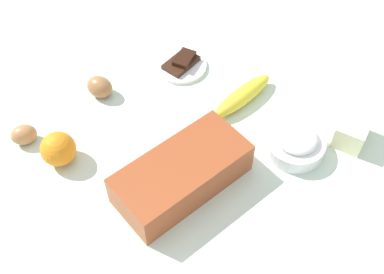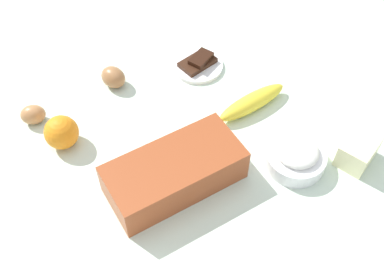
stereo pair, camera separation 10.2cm
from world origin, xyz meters
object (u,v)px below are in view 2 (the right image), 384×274
object	(u,v)px
egg_near_butter	(113,77)
egg_beside_bowl	(33,115)
butter_block	(358,151)
loaf_pan	(175,172)
flour_bowl	(296,156)
banana	(251,101)
chocolate_plate	(198,64)
orange_fruit	(61,132)

from	to	relation	value
egg_near_butter	egg_beside_bowl	xyz separation A→B (m)	(-0.21, 0.02, -0.00)
egg_near_butter	butter_block	bearing A→B (deg)	-63.21
loaf_pan	egg_beside_bowl	size ratio (longest dim) A/B	5.22
flour_bowl	egg_beside_bowl	distance (m)	0.60
banana	egg_near_butter	bearing A→B (deg)	126.71
chocolate_plate	egg_beside_bowl	bearing A→B (deg)	165.15
orange_fruit	egg_near_butter	bearing A→B (deg)	22.78
orange_fruit	butter_block	world-z (taller)	orange_fruit
loaf_pan	egg_beside_bowl	distance (m)	0.37
egg_beside_bowl	chocolate_plate	size ratio (longest dim) A/B	0.44
butter_block	egg_near_butter	size ratio (longest dim) A/B	1.38
egg_beside_bowl	chocolate_plate	xyz separation A→B (m)	(0.41, -0.11, -0.01)
loaf_pan	butter_block	bearing A→B (deg)	-21.80
loaf_pan	egg_near_butter	distance (m)	0.33
flour_bowl	chocolate_plate	xyz separation A→B (m)	(0.04, 0.37, -0.02)
loaf_pan	egg_beside_bowl	world-z (taller)	loaf_pan
chocolate_plate	butter_block	bearing A→B (deg)	-81.24
banana	butter_block	distance (m)	0.27
egg_near_butter	egg_beside_bowl	size ratio (longest dim) A/B	1.14
orange_fruit	egg_beside_bowl	distance (m)	0.10
butter_block	egg_beside_bowl	distance (m)	0.73
loaf_pan	orange_fruit	distance (m)	0.27
flour_bowl	egg_near_butter	world-z (taller)	flour_bowl
banana	orange_fruit	bearing A→B (deg)	153.90
egg_beside_bowl	loaf_pan	bearing A→B (deg)	-68.11
flour_bowl	orange_fruit	size ratio (longest dim) A/B	1.71
flour_bowl	banana	world-z (taller)	flour_bowl
banana	loaf_pan	bearing A→B (deg)	-169.49
banana	chocolate_plate	bearing A→B (deg)	91.19
loaf_pan	chocolate_plate	world-z (taller)	loaf_pan
egg_beside_bowl	chocolate_plate	world-z (taller)	egg_beside_bowl
egg_beside_bowl	flour_bowl	bearing A→B (deg)	-52.32
butter_block	egg_near_butter	xyz separation A→B (m)	(-0.27, 0.53, -0.00)
banana	orange_fruit	distance (m)	0.44
orange_fruit	banana	bearing A→B (deg)	-26.10
egg_beside_bowl	chocolate_plate	bearing A→B (deg)	-14.85
egg_near_butter	chocolate_plate	xyz separation A→B (m)	(0.20, -0.09, -0.02)
flour_bowl	chocolate_plate	distance (m)	0.37
flour_bowl	butter_block	bearing A→B (deg)	-35.21
banana	egg_near_butter	world-z (taller)	egg_near_butter
orange_fruit	egg_near_butter	distance (m)	0.21
flour_bowl	orange_fruit	bearing A→B (deg)	133.03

